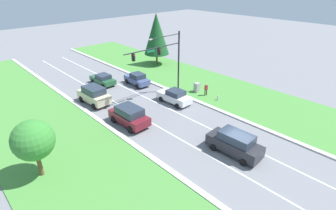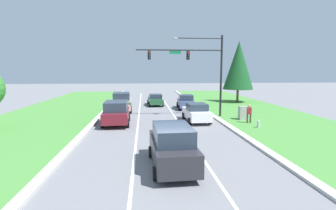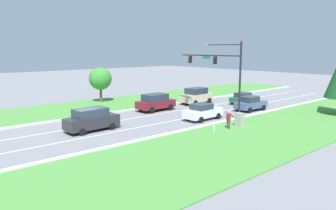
{
  "view_description": "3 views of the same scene",
  "coord_description": "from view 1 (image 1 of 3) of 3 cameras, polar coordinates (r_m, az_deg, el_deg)",
  "views": [
    {
      "loc": [
        -16.9,
        -9.37,
        13.86
      ],
      "look_at": [
        -0.28,
        8.41,
        1.92
      ],
      "focal_mm": 28.0,
      "sensor_mm": 36.0,
      "label": 1
    },
    {
      "loc": [
        -1.25,
        -11.66,
        4.63
      ],
      "look_at": [
        0.8,
        10.55,
        1.64
      ],
      "focal_mm": 28.0,
      "sensor_mm": 36.0,
      "label": 2
    },
    {
      "loc": [
        25.91,
        -13.18,
        7.23
      ],
      "look_at": [
        1.01,
        8.58,
        1.52
      ],
      "focal_mm": 35.0,
      "sensor_mm": 36.0,
      "label": 3
    }
  ],
  "objects": [
    {
      "name": "forest_sedan",
      "position": [
        38.52,
        -13.99,
        5.46
      ],
      "size": [
        2.11,
        4.29,
        1.51
      ],
      "rotation": [
        0.0,
        0.0,
        0.05
      ],
      "color": "#235633",
      "rests_on": "ground_plane"
    },
    {
      "name": "curb_strip_left",
      "position": [
        20.11,
        5.44,
        -17.29
      ],
      "size": [
        0.5,
        90.0,
        0.15
      ],
      "color": "beige",
      "rests_on": "ground_plane"
    },
    {
      "name": "conifer_near_right_tree",
      "position": [
        45.36,
        -2.55,
        15.21
      ],
      "size": [
        4.21,
        4.21,
        8.66
      ],
      "color": "brown",
      "rests_on": "ground_plane"
    },
    {
      "name": "traffic_signal_mast",
      "position": [
        32.03,
        -0.69,
        10.65
      ],
      "size": [
        8.33,
        0.41,
        7.94
      ],
      "color": "black",
      "rests_on": "ground_plane"
    },
    {
      "name": "fire_hydrant",
      "position": [
        33.04,
        10.8,
        1.49
      ],
      "size": [
        0.34,
        0.2,
        0.7
      ],
      "color": "#B7B7BC",
      "rests_on": "ground_plane"
    },
    {
      "name": "slate_blue_sedan",
      "position": [
        37.5,
        -6.75,
        5.64
      ],
      "size": [
        2.1,
        4.25,
        1.71
      ],
      "rotation": [
        0.0,
        0.0,
        -0.05
      ],
      "color": "#475684",
      "rests_on": "ground_plane"
    },
    {
      "name": "lane_stripe_inner_left",
      "position": [
        22.54,
        12.16,
        -12.51
      ],
      "size": [
        0.14,
        81.0,
        0.01
      ],
      "color": "white",
      "rests_on": "ground_plane"
    },
    {
      "name": "ground_plane",
      "position": [
        23.78,
        14.74,
        -10.52
      ],
      "size": [
        160.0,
        160.0,
        0.0
      ],
      "primitive_type": "plane",
      "color": "slate"
    },
    {
      "name": "pedestrian",
      "position": [
        33.89,
        8.27,
        3.43
      ],
      "size": [
        0.42,
        0.29,
        1.69
      ],
      "rotation": [
        0.0,
        0.0,
        2.93
      ],
      "color": "#42382D",
      "rests_on": "ground_plane"
    },
    {
      "name": "champagne_suv",
      "position": [
        32.73,
        -15.81,
        2.14
      ],
      "size": [
        2.39,
        4.67,
        2.14
      ],
      "rotation": [
        0.0,
        0.0,
        0.06
      ],
      "color": "beige",
      "rests_on": "ground_plane"
    },
    {
      "name": "burgundy_suv",
      "position": [
        27.26,
        -8.43,
        -2.25
      ],
      "size": [
        2.35,
        4.7,
        1.99
      ],
      "rotation": [
        0.0,
        0.0,
        0.03
      ],
      "color": "maroon",
      "rests_on": "ground_plane"
    },
    {
      "name": "oak_near_left_tree",
      "position": [
        21.46,
        -27.29,
        -6.86
      ],
      "size": [
        3.05,
        3.05,
        4.76
      ],
      "color": "brown",
      "rests_on": "ground_plane"
    },
    {
      "name": "utility_cabinet",
      "position": [
        34.94,
        6.31,
        3.77
      ],
      "size": [
        0.7,
        0.6,
        1.32
      ],
      "color": "#9E9E99",
      "rests_on": "ground_plane"
    },
    {
      "name": "grass_verge_right",
      "position": [
        32.43,
        25.41,
        -1.82
      ],
      "size": [
        10.0,
        90.0,
        0.08
      ],
      "color": "#4C8E3D",
      "rests_on": "ground_plane"
    },
    {
      "name": "lane_stripe_inner_right",
      "position": [
        25.09,
        17.03,
        -8.71
      ],
      "size": [
        0.14,
        81.0,
        0.01
      ],
      "color": "white",
      "rests_on": "ground_plane"
    },
    {
      "name": "curb_strip_right",
      "position": [
        28.05,
        21.15,
        -5.27
      ],
      "size": [
        0.5,
        90.0,
        0.15
      ],
      "color": "beige",
      "rests_on": "ground_plane"
    },
    {
      "name": "white_sedan",
      "position": [
        31.73,
        1.43,
        1.9
      ],
      "size": [
        2.13,
        4.46,
        1.68
      ],
      "rotation": [
        0.0,
        0.0,
        0.04
      ],
      "color": "white",
      "rests_on": "ground_plane"
    },
    {
      "name": "charcoal_suv",
      "position": [
        23.4,
        14.33,
        -8.06
      ],
      "size": [
        2.21,
        4.86,
        2.04
      ],
      "rotation": [
        0.0,
        0.0,
        0.04
      ],
      "color": "#28282D",
      "rests_on": "ground_plane"
    }
  ]
}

